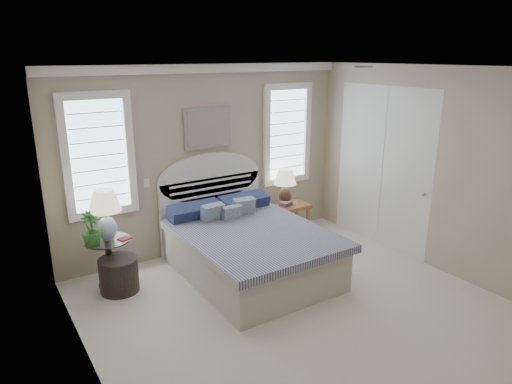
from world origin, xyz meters
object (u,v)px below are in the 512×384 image
object	(u,v)px
bed	(246,245)
lamp_right	(285,183)
nightstand_right	(292,213)
lamp_left	(105,209)
side_table_left	(109,258)
floor_pot	(119,275)

from	to	relation	value
bed	lamp_right	xyz separation A→B (m)	(1.20, 0.77, 0.50)
nightstand_right	lamp_left	size ratio (longest dim) A/B	0.83
nightstand_right	lamp_left	bearing A→B (deg)	-178.23
side_table_left	lamp_left	world-z (taller)	lamp_left
bed	nightstand_right	size ratio (longest dim) A/B	4.29
nightstand_right	floor_pot	bearing A→B (deg)	-174.26
side_table_left	floor_pot	bearing A→B (deg)	-74.93
side_table_left	lamp_left	distance (m)	0.63
floor_pot	lamp_left	bearing A→B (deg)	100.07
nightstand_right	bed	bearing A→B (deg)	-151.97
bed	floor_pot	distance (m)	1.66
bed	lamp_left	distance (m)	1.85
bed	lamp_right	size ratio (longest dim) A/B	3.93
bed	side_table_left	bearing A→B (deg)	160.26
side_table_left	lamp_left	xyz separation A→B (m)	(0.02, 0.01, 0.63)
lamp_right	floor_pot	bearing A→B (deg)	-172.52
nightstand_right	floor_pot	world-z (taller)	nightstand_right
nightstand_right	floor_pot	xyz separation A→B (m)	(-2.90, -0.29, -0.17)
bed	floor_pot	bearing A→B (deg)	165.92
floor_pot	lamp_right	bearing A→B (deg)	7.48
lamp_right	nightstand_right	bearing A→B (deg)	-37.62
side_table_left	nightstand_right	distance (m)	2.95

